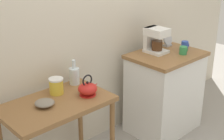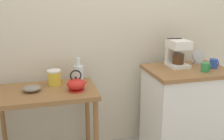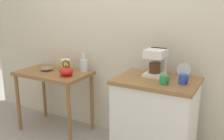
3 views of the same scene
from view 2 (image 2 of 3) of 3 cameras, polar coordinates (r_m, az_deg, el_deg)
The scene contains 11 objects.
back_wall at distance 2.70m, azimuth 2.43°, elevation 12.58°, with size 4.40×0.10×2.80m, color beige.
wooden_table at distance 2.38m, azimuth -14.20°, elevation -6.72°, with size 0.88×0.53×0.77m.
kitchen_counter at distance 2.75m, azimuth 15.27°, elevation -8.60°, with size 0.75×0.56×0.88m.
bowl_stoneware at distance 2.34m, azimuth -16.92°, elevation -3.77°, with size 0.15×0.15×0.05m.
teakettle at distance 2.27m, azimuth -7.71°, elevation -3.03°, with size 0.20×0.16×0.18m.
glass_carafe_vase at distance 2.51m, azimuth -7.18°, elevation -0.56°, with size 0.09×0.09×0.23m.
canister_enamel at distance 2.44m, azimuth -12.35°, elevation -1.58°, with size 0.12×0.12×0.14m.
coffee_maker at distance 2.64m, azimuth 13.87°, elevation 3.84°, with size 0.18×0.22×0.26m.
mug_tall_green at distance 2.54m, azimuth 19.51°, elevation 0.58°, with size 0.08×0.08×0.08m.
mug_blue at distance 2.69m, azimuth 21.09°, elevation 1.31°, with size 0.08×0.07×0.09m.
table_clock at distance 2.82m, azimuth 18.13°, elevation 2.59°, with size 0.13×0.06×0.14m.
Camera 2 is at (-0.69, -2.16, 1.56)m, focal length 42.36 mm.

